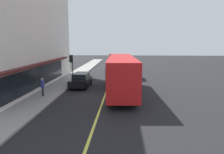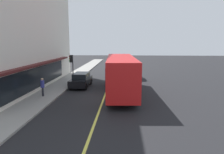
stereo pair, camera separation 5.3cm
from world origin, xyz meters
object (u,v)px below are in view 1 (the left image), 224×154
object	(u,v)px
traffic_light	(71,62)
car_black	(81,80)
bus	(121,73)
car_silver	(132,73)
pedestrian_by_curb	(42,85)

from	to	relation	value
traffic_light	car_black	bearing A→B (deg)	-146.74
bus	traffic_light	size ratio (longest dim) A/B	3.51
car_silver	car_black	distance (m)	8.28
bus	traffic_light	distance (m)	8.15
bus	car_black	distance (m)	5.39
bus	pedestrian_by_curb	size ratio (longest dim) A/B	6.87
car_black	pedestrian_by_curb	bearing A→B (deg)	153.30
traffic_light	car_black	world-z (taller)	traffic_light
traffic_light	pedestrian_by_curb	distance (m)	7.56
bus	traffic_light	xyz separation A→B (m)	(5.36, 6.12, 0.55)
traffic_light	pedestrian_by_curb	xyz separation A→B (m)	(-7.39, 0.76, -1.41)
car_silver	car_black	xyz separation A→B (m)	(-5.82, 5.89, 0.00)
traffic_light	bus	bearing A→B (deg)	-131.23
bus	car_silver	xyz separation A→B (m)	(8.63, -1.45, -1.24)
car_silver	pedestrian_by_curb	size ratio (longest dim) A/B	2.68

